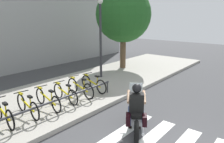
{
  "coord_description": "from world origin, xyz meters",
  "views": [
    {
      "loc": [
        -3.94,
        -1.68,
        3.22
      ],
      "look_at": [
        2.42,
        3.45,
        1.13
      ],
      "focal_mm": 34.77,
      "sensor_mm": 36.0,
      "label": 1
    }
  ],
  "objects_px": {
    "motorcycle": "(136,115)",
    "bike_rack": "(48,104)",
    "bicycle_5": "(65,93)",
    "tree_near_rack": "(123,15)",
    "bicycle_2": "(4,114)",
    "bicycle_6": "(80,88)",
    "rider": "(136,104)",
    "bicycle_7": "(93,84)",
    "bicycle_4": "(48,99)",
    "bicycle_3": "(27,106)",
    "street_lamp": "(100,32)"
  },
  "relations": [
    {
      "from": "motorcycle",
      "to": "bicycle_6",
      "type": "xyz_separation_m",
      "value": [
        0.6,
        2.98,
        0.04
      ]
    },
    {
      "from": "bicycle_7",
      "to": "bike_rack",
      "type": "height_order",
      "value": "bicycle_7"
    },
    {
      "from": "bicycle_4",
      "to": "bicycle_3",
      "type": "bearing_deg",
      "value": -179.92
    },
    {
      "from": "bicycle_2",
      "to": "motorcycle",
      "type": "bearing_deg",
      "value": -51.31
    },
    {
      "from": "rider",
      "to": "bicycle_6",
      "type": "relative_size",
      "value": 0.87
    },
    {
      "from": "bicycle_2",
      "to": "bicycle_6",
      "type": "bearing_deg",
      "value": -0.0
    },
    {
      "from": "motorcycle",
      "to": "bike_rack",
      "type": "bearing_deg",
      "value": 117.57
    },
    {
      "from": "motorcycle",
      "to": "bicycle_4",
      "type": "height_order",
      "value": "motorcycle"
    },
    {
      "from": "rider",
      "to": "tree_near_rack",
      "type": "xyz_separation_m",
      "value": [
        5.74,
        4.66,
        2.47
      ]
    },
    {
      "from": "bicycle_5",
      "to": "bicycle_6",
      "type": "height_order",
      "value": "bicycle_6"
    },
    {
      "from": "bicycle_2",
      "to": "bicycle_3",
      "type": "bearing_deg",
      "value": 0.03
    },
    {
      "from": "rider",
      "to": "street_lamp",
      "type": "relative_size",
      "value": 0.36
    },
    {
      "from": "motorcycle",
      "to": "rider",
      "type": "distance_m",
      "value": 0.38
    },
    {
      "from": "tree_near_rack",
      "to": "rider",
      "type": "bearing_deg",
      "value": -140.92
    },
    {
      "from": "bicycle_3",
      "to": "motorcycle",
      "type": "bearing_deg",
      "value": -61.18
    },
    {
      "from": "rider",
      "to": "bike_rack",
      "type": "distance_m",
      "value": 2.76
    },
    {
      "from": "tree_near_rack",
      "to": "bike_rack",
      "type": "bearing_deg",
      "value": -162.47
    },
    {
      "from": "rider",
      "to": "bicycle_7",
      "type": "xyz_separation_m",
      "value": [
        1.42,
        3.02,
        -0.34
      ]
    },
    {
      "from": "rider",
      "to": "bicycle_2",
      "type": "height_order",
      "value": "rider"
    },
    {
      "from": "motorcycle",
      "to": "rider",
      "type": "relative_size",
      "value": 1.25
    },
    {
      "from": "motorcycle",
      "to": "tree_near_rack",
      "type": "bearing_deg",
      "value": 39.16
    },
    {
      "from": "rider",
      "to": "bicycle_7",
      "type": "bearing_deg",
      "value": 64.91
    },
    {
      "from": "bicycle_2",
      "to": "bicycle_5",
      "type": "height_order",
      "value": "bicycle_2"
    },
    {
      "from": "bicycle_4",
      "to": "tree_near_rack",
      "type": "relative_size",
      "value": 0.34
    },
    {
      "from": "bicycle_7",
      "to": "street_lamp",
      "type": "height_order",
      "value": "street_lamp"
    },
    {
      "from": "motorcycle",
      "to": "bicycle_4",
      "type": "distance_m",
      "value": 3.11
    },
    {
      "from": "bicycle_2",
      "to": "bicycle_5",
      "type": "bearing_deg",
      "value": 0.02
    },
    {
      "from": "street_lamp",
      "to": "tree_near_rack",
      "type": "height_order",
      "value": "tree_near_rack"
    },
    {
      "from": "rider",
      "to": "bicycle_5",
      "type": "distance_m",
      "value": 3.04
    },
    {
      "from": "bike_rack",
      "to": "bicycle_5",
      "type": "bearing_deg",
      "value": 26.32
    },
    {
      "from": "bike_rack",
      "to": "bicycle_4",
      "type": "bearing_deg",
      "value": 56.02
    },
    {
      "from": "bike_rack",
      "to": "tree_near_rack",
      "type": "height_order",
      "value": "tree_near_rack"
    },
    {
      "from": "bicycle_3",
      "to": "bicycle_4",
      "type": "height_order",
      "value": "bicycle_3"
    },
    {
      "from": "bicycle_3",
      "to": "tree_near_rack",
      "type": "relative_size",
      "value": 0.32
    },
    {
      "from": "bicycle_5",
      "to": "bike_rack",
      "type": "height_order",
      "value": "bicycle_5"
    },
    {
      "from": "tree_near_rack",
      "to": "bicycle_7",
      "type": "bearing_deg",
      "value": -159.25
    },
    {
      "from": "motorcycle",
      "to": "bicycle_4",
      "type": "relative_size",
      "value": 1.08
    },
    {
      "from": "motorcycle",
      "to": "bicycle_4",
      "type": "bearing_deg",
      "value": 106.66
    },
    {
      "from": "bicycle_2",
      "to": "bicycle_6",
      "type": "relative_size",
      "value": 0.95
    },
    {
      "from": "bicycle_5",
      "to": "street_lamp",
      "type": "distance_m",
      "value": 4.1
    },
    {
      "from": "bicycle_2",
      "to": "tree_near_rack",
      "type": "height_order",
      "value": "tree_near_rack"
    },
    {
      "from": "bicycle_7",
      "to": "bicycle_4",
      "type": "bearing_deg",
      "value": 179.98
    },
    {
      "from": "bicycle_6",
      "to": "bicycle_4",
      "type": "bearing_deg",
      "value": 179.94
    },
    {
      "from": "bicycle_7",
      "to": "motorcycle",
      "type": "bearing_deg",
      "value": -114.35
    },
    {
      "from": "bicycle_3",
      "to": "bicycle_7",
      "type": "distance_m",
      "value": 2.99
    },
    {
      "from": "bicycle_2",
      "to": "bicycle_6",
      "type": "distance_m",
      "value": 2.99
    },
    {
      "from": "bicycle_5",
      "to": "tree_near_rack",
      "type": "distance_m",
      "value": 6.67
    },
    {
      "from": "bicycle_4",
      "to": "bicycle_2",
      "type": "bearing_deg",
      "value": -179.95
    },
    {
      "from": "bicycle_7",
      "to": "tree_near_rack",
      "type": "height_order",
      "value": "tree_near_rack"
    },
    {
      "from": "bicycle_6",
      "to": "bike_rack",
      "type": "height_order",
      "value": "bicycle_6"
    }
  ]
}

